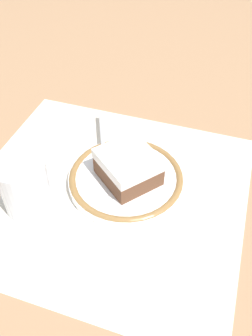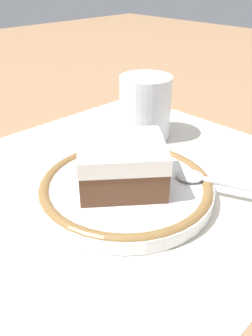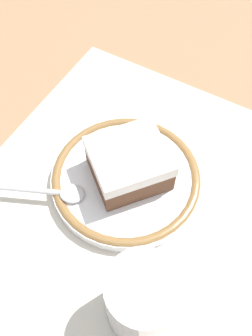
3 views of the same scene
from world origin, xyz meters
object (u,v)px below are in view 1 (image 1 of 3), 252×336
plate (126,179)px  cup (26,188)px  spoon (103,141)px  cake_slice (128,167)px

plate → cup: 0.17m
spoon → cup: bearing=68.7°
cake_slice → cup: cup is taller
spoon → cake_slice: bearing=136.2°
spoon → plate: bearing=135.2°
cup → cake_slice: bearing=-145.7°
plate → spoon: 0.10m
spoon → cup: 0.18m
plate → cake_slice: (-0.00, 0.00, 0.03)m
cake_slice → spoon: bearing=-43.8°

